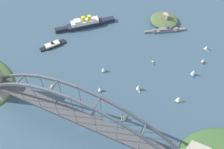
% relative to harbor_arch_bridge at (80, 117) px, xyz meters
% --- Properties ---
extents(ground_plane, '(1400.00, 1400.00, 0.00)m').
position_rel_harbor_arch_bridge_xyz_m(ground_plane, '(-0.00, -0.00, -30.39)').
color(ground_plane, '#385166').
extents(harbor_arch_bridge, '(292.68, 17.68, 76.47)m').
position_rel_harbor_arch_bridge_xyz_m(harbor_arch_bridge, '(0.00, 0.00, 0.00)').
color(harbor_arch_bridge, '#ADA38E').
rests_on(harbor_arch_bridge, ground).
extents(ocean_liner, '(77.77, 71.95, 18.82)m').
position_rel_harbor_arch_bridge_xyz_m(ocean_liner, '(-83.43, 159.56, -24.85)').
color(ocean_liner, '#1E2333').
rests_on(ocean_liner, ground).
extents(naval_cruiser, '(58.80, 36.65, 16.31)m').
position_rel_harbor_arch_bridge_xyz_m(naval_cruiser, '(38.41, 200.56, -27.64)').
color(naval_cruiser, slate).
rests_on(naval_cruiser, ground).
extents(harbor_ferry_steamer, '(29.09, 36.64, 7.36)m').
position_rel_harbor_arch_bridge_xyz_m(harbor_ferry_steamer, '(-106.32, 99.04, -28.19)').
color(harbor_ferry_steamer, black).
rests_on(harbor_ferry_steamer, ground).
extents(fort_island_mid_harbor, '(44.88, 44.16, 18.01)m').
position_rel_harbor_arch_bridge_xyz_m(fort_island_mid_harbor, '(29.97, 221.64, -25.44)').
color(fort_island_mid_harbor, '#4C6038').
rests_on(fort_island_mid_harbor, ground).
extents(small_boat_0, '(9.15, 6.82, 9.96)m').
position_rel_harbor_arch_bridge_xyz_m(small_boat_0, '(-15.50, 86.08, -25.82)').
color(small_boat_0, '#2D6B3D').
rests_on(small_boat_0, ground).
extents(small_boat_1, '(7.47, 9.30, 11.41)m').
position_rel_harbor_arch_bridge_xyz_m(small_boat_1, '(96.93, 130.24, -25.09)').
color(small_boat_1, '#234C8C').
rests_on(small_boat_1, ground).
extents(small_boat_2, '(8.21, 5.68, 8.78)m').
position_rel_harbor_arch_bridge_xyz_m(small_boat_2, '(104.77, 186.07, -26.31)').
color(small_boat_2, gold).
rests_on(small_boat_2, ground).
extents(small_boat_3, '(7.03, 8.22, 8.60)m').
position_rel_harbor_arch_bridge_xyz_m(small_boat_3, '(-5.54, 55.29, -26.38)').
color(small_boat_3, brown).
rests_on(small_boat_3, ground).
extents(small_boat_4, '(2.48, 8.58, 2.29)m').
position_rel_harbor_arch_bridge_xyz_m(small_boat_4, '(-65.93, 34.24, -29.58)').
color(small_boat_4, gold).
rests_on(small_boat_4, ground).
extents(small_boat_5, '(6.97, 7.33, 2.48)m').
position_rel_harbor_arch_bridge_xyz_m(small_boat_5, '(41.15, 128.87, -29.49)').
color(small_boat_5, '#2D6B3D').
rests_on(small_boat_5, ground).
extents(small_boat_6, '(8.22, 8.63, 11.46)m').
position_rel_harbor_arch_bridge_xyz_m(small_boat_6, '(38.23, 77.11, -25.09)').
color(small_boat_6, gold).
rests_on(small_boat_6, ground).
extents(small_boat_7, '(10.60, 7.42, 9.95)m').
position_rel_harbor_arch_bridge_xyz_m(small_boat_7, '(89.30, 81.50, -25.82)').
color(small_boat_7, gold).
rests_on(small_boat_7, ground).
extents(small_boat_8, '(6.63, 5.95, 7.66)m').
position_rel_harbor_arch_bridge_xyz_m(small_boat_8, '(105.06, 158.54, -26.79)').
color(small_boat_8, black).
rests_on(small_boat_8, ground).
extents(small_boat_9, '(7.89, 10.34, 10.49)m').
position_rel_harbor_arch_bridge_xyz_m(small_boat_9, '(36.91, 30.42, -25.53)').
color(small_boat_9, '#2D6B3D').
rests_on(small_boat_9, ground).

